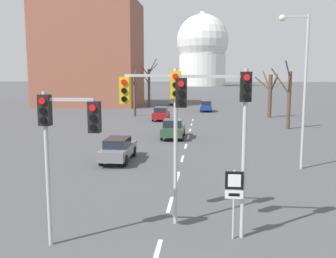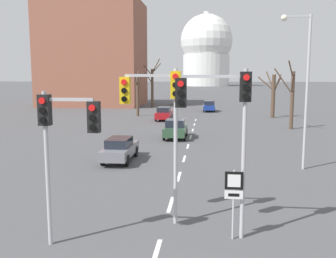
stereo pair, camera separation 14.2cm
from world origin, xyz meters
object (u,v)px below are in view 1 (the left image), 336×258
at_px(route_sign_post, 234,192).
at_px(sedan_mid_centre, 173,129).
at_px(traffic_signal_near_right, 223,111).
at_px(sedan_near_left, 161,114).
at_px(street_lamp_right, 301,78).
at_px(sedan_far_right, 118,149).
at_px(traffic_signal_centre_tall, 159,107).
at_px(traffic_signal_near_left, 63,130).
at_px(sedan_far_left, 175,100).
at_px(sedan_near_right, 206,106).

height_order(route_sign_post, sedan_mid_centre, route_sign_post).
xyz_separation_m(traffic_signal_near_right, sedan_near_left, (-5.95, 33.85, -3.46)).
bearing_deg(route_sign_post, street_lamp_right, 66.29).
bearing_deg(sedan_far_right, traffic_signal_centre_tall, -68.86).
relative_size(traffic_signal_centre_tall, traffic_signal_near_left, 1.15).
xyz_separation_m(traffic_signal_centre_tall, sedan_far_left, (-3.95, 59.45, -3.45)).
xyz_separation_m(route_sign_post, sedan_near_right, (-0.72, 46.54, -0.76)).
height_order(route_sign_post, sedan_far_right, route_sign_post).
distance_m(traffic_signal_centre_tall, sedan_far_right, 11.24).
bearing_deg(traffic_signal_near_right, route_sign_post, -20.57).
bearing_deg(street_lamp_right, sedan_far_right, 175.15).
height_order(traffic_signal_centre_tall, sedan_far_right, traffic_signal_centre_tall).
xyz_separation_m(sedan_mid_centre, sedan_far_right, (-2.77, -9.38, -0.06)).
xyz_separation_m(traffic_signal_near_left, sedan_near_right, (4.64, 47.54, -2.90)).
distance_m(traffic_signal_centre_tall, sedan_near_left, 33.23).
bearing_deg(sedan_mid_centre, traffic_signal_near_left, -94.39).
xyz_separation_m(traffic_signal_centre_tall, traffic_signal_near_left, (-2.73, -2.16, -0.57)).
bearing_deg(sedan_far_right, street_lamp_right, -4.85).
relative_size(traffic_signal_near_left, route_sign_post, 2.09).
bearing_deg(street_lamp_right, traffic_signal_centre_tall, -128.24).
bearing_deg(sedan_far_left, traffic_signal_near_left, -88.86).
distance_m(traffic_signal_near_right, street_lamp_right, 11.20).
bearing_deg(street_lamp_right, route_sign_post, -113.71).
height_order(traffic_signal_near_left, route_sign_post, traffic_signal_near_left).
height_order(traffic_signal_near_right, street_lamp_right, street_lamp_right).
height_order(traffic_signal_near_right, sedan_mid_centre, traffic_signal_near_right).
bearing_deg(traffic_signal_near_left, traffic_signal_near_right, 13.08).
bearing_deg(route_sign_post, sedan_far_right, 120.28).
xyz_separation_m(traffic_signal_near_right, sedan_near_right, (-0.33, 46.39, -3.45)).
distance_m(sedan_near_left, sedan_far_right, 22.88).
xyz_separation_m(traffic_signal_near_left, sedan_far_right, (-1.12, 12.12, -2.95)).
height_order(route_sign_post, sedan_near_right, route_sign_post).
bearing_deg(sedan_near_right, sedan_far_left, 112.64).
bearing_deg(sedan_far_left, sedan_near_left, -89.47).
height_order(sedan_far_left, sedan_far_right, sedan_far_left).
height_order(route_sign_post, sedan_near_left, route_sign_post).
height_order(sedan_near_left, sedan_far_right, sedan_near_left).
relative_size(traffic_signal_near_right, traffic_signal_centre_tall, 0.99).
distance_m(traffic_signal_centre_tall, route_sign_post, 3.95).
bearing_deg(sedan_mid_centre, sedan_far_right, -106.47).
distance_m(street_lamp_right, sedan_near_left, 26.54).
height_order(traffic_signal_centre_tall, sedan_mid_centre, traffic_signal_centre_tall).
bearing_deg(sedan_mid_centre, sedan_near_left, 101.02).
bearing_deg(traffic_signal_centre_tall, sedan_near_right, 87.58).
relative_size(route_sign_post, sedan_far_right, 0.52).
distance_m(street_lamp_right, sedan_mid_centre, 13.91).
bearing_deg(sedan_near_right, sedan_far_right, -99.24).
relative_size(traffic_signal_centre_tall, street_lamp_right, 0.64).
xyz_separation_m(traffic_signal_near_right, route_sign_post, (0.40, -0.15, -2.69)).
height_order(sedan_near_right, sedan_mid_centre, sedan_near_right).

